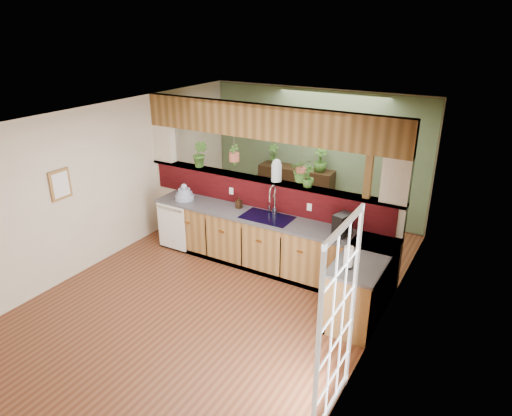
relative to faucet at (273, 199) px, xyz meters
The scene contains 28 objects.
ground 1.65m from the faucet, 103.69° to the right, with size 4.60×7.00×0.01m, color brown.
ceiling 1.84m from the faucet, 103.69° to the right, with size 4.60×7.00×0.01m, color brown.
wall_back 2.39m from the faucet, 96.59° to the left, with size 4.60×0.02×2.60m, color beige.
wall_left 2.81m from the faucet, 156.36° to the right, with size 0.02×7.00×2.60m, color beige.
wall_right 2.32m from the faucet, 29.08° to the right, with size 0.02×7.00×2.60m, color beige.
pass_through_partition 0.33m from the faucet, 137.93° to the left, with size 4.60×0.21×2.60m.
pass_through_ledge 0.40m from the faucet, 140.86° to the left, with size 4.60×0.21×0.04m, color brown.
header_beam 1.20m from the faucet, 140.86° to the left, with size 4.60×0.15×0.55m, color brown.
sage_backwall 2.37m from the faucet, 96.65° to the left, with size 4.55×0.02×2.55m, color #59734E.
countertop 0.95m from the faucet, 24.63° to the right, with size 4.14×1.52×0.90m.
dishwasher 1.95m from the faucet, 165.19° to the right, with size 0.58×0.03×0.82m.
navy_sink 0.38m from the faucet, 99.12° to the right, with size 0.82×0.50×0.18m.
french_door 3.14m from the faucet, 50.57° to the right, with size 0.06×1.02×2.16m, color white.
framed_print 3.22m from the faucet, 142.89° to the right, with size 0.04×0.35×0.45m.
faucet is the anchor object (origin of this frame).
dish_stack 1.67m from the faucet, behind, with size 0.33×0.33×0.29m.
soap_dispenser 0.64m from the faucet, behind, with size 0.09×0.09×0.20m, color #382414.
coffee_maker 1.24m from the faucet, ahead, with size 0.17×0.29×0.33m.
paper_towel 1.92m from the faucet, 32.30° to the right, with size 0.14×0.14×0.31m.
glass_jar 0.46m from the faucet, 105.56° to the left, with size 0.17×0.17×0.37m.
ledge_plant_left 1.66m from the faucet, behind, with size 0.27×0.22×0.49m, color #356021.
ledge_plant_right 0.66m from the faucet, 24.63° to the left, with size 0.19×0.19×0.34m, color #356021.
hanging_plant_a 1.11m from the faucet, 165.54° to the left, with size 0.22×0.18×0.47m.
hanging_plant_b 0.78m from the faucet, 30.54° to the left, with size 0.43×0.41×0.52m.
shelving_console 2.30m from the faucet, 105.42° to the left, with size 1.56×0.42×1.04m, color black.
shelf_plant_a 2.40m from the faucet, 117.91° to the left, with size 0.23×0.15×0.43m, color #356021.
shelf_plant_b 2.13m from the faucet, 92.17° to the left, with size 0.26×0.26×0.47m, color #356021.
floor_plant 1.52m from the faucet, 65.61° to the left, with size 0.74×0.64×0.82m, color #356021.
Camera 1 is at (3.42, -4.86, 3.80)m, focal length 32.00 mm.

